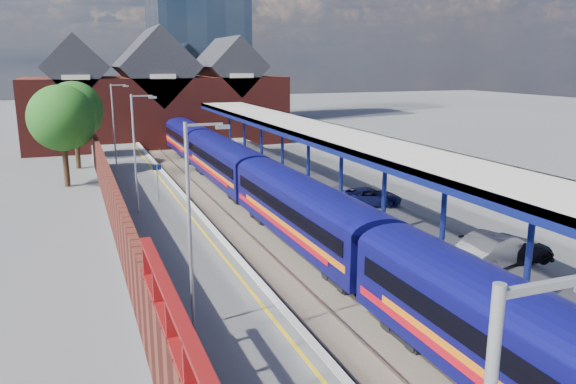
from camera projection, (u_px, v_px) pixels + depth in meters
name	position (u px, v px, depth m)	size (l,w,h in m)	color
ground	(213.00, 192.00, 43.44)	(240.00, 240.00, 0.00)	#5B5B5E
ballast_bed	(252.00, 226.00, 34.35)	(6.00, 76.00, 0.06)	#473D33
rails	(252.00, 224.00, 34.33)	(4.51, 76.00, 0.14)	slate
left_platform	(161.00, 228.00, 32.31)	(5.00, 76.00, 1.00)	#565659
right_platform	(340.00, 209.00, 36.35)	(6.00, 76.00, 1.00)	#565659
coping_left	(201.00, 215.00, 33.02)	(0.30, 76.00, 0.05)	silver
coping_right	(300.00, 205.00, 35.23)	(0.30, 76.00, 0.05)	silver
yellow_line	(191.00, 216.00, 32.81)	(0.14, 76.00, 0.01)	yellow
train	(257.00, 180.00, 37.51)	(2.87, 65.90, 3.45)	#0C0B52
canopy	(322.00, 133.00, 36.85)	(4.50, 52.00, 4.48)	navy
lamp_post_b	(193.00, 214.00, 18.27)	(1.48, 0.18, 7.00)	#A5A8AA
lamp_post_c	(137.00, 146.00, 32.80)	(1.48, 0.18, 7.00)	#A5A8AA
lamp_post_d	(115.00, 120.00, 47.33)	(1.48, 0.18, 7.00)	#A5A8AA
platform_sign	(157.00, 177.00, 35.62)	(0.55, 0.08, 2.50)	#A5A8AA
brick_wall	(122.00, 231.00, 25.09)	(0.35, 50.00, 3.86)	#5C1D18
station_building	(156.00, 98.00, 67.62)	(30.00, 12.12, 13.78)	#5C1D18
tree_near	(64.00, 120.00, 43.95)	(5.20, 5.20, 8.10)	#382314
tree_far	(76.00, 111.00, 51.57)	(5.20, 5.20, 8.10)	#382314
parked_car_silver	(496.00, 249.00, 24.84)	(1.60, 4.58, 1.51)	#B2B2B7
parked_car_dark	(508.00, 248.00, 25.30)	(1.72, 4.24, 1.23)	black
parked_car_blue	(369.00, 197.00, 35.14)	(1.88, 4.08, 1.13)	navy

